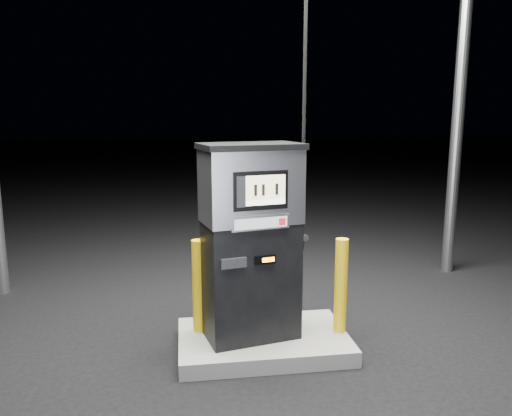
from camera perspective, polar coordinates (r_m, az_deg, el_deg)
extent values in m
plane|color=black|center=(4.97, 0.84, -15.78)|extent=(80.00, 80.00, 0.00)
cube|color=gray|center=(4.94, 0.84, -15.00)|extent=(1.60, 1.00, 0.15)
cylinder|color=gray|center=(7.39, 22.13, 10.22)|extent=(0.16, 0.16, 4.50)
cube|color=black|center=(4.68, -0.60, -8.20)|extent=(0.92, 0.65, 1.10)
cube|color=#B0B0B7|center=(4.47, -0.63, 2.52)|extent=(0.94, 0.67, 0.66)
cube|color=black|center=(4.44, -0.63, 7.08)|extent=(0.98, 0.71, 0.05)
cube|color=black|center=(4.24, 0.55, 2.00)|extent=(0.49, 0.13, 0.33)
cube|color=beige|center=(4.23, 1.12, 2.35)|extent=(0.35, 0.08, 0.21)
cube|color=white|center=(4.25, 1.12, 0.65)|extent=(0.35, 0.08, 0.04)
cube|color=#B0B0B7|center=(4.29, 0.54, -1.72)|extent=(0.52, 0.14, 0.12)
cube|color=#9DA0A5|center=(4.28, 0.61, -1.76)|extent=(0.47, 0.10, 0.09)
cube|color=#B90C1F|center=(4.35, 3.01, -1.57)|extent=(0.06, 0.02, 0.06)
cube|color=black|center=(4.39, 1.06, -5.93)|extent=(0.19, 0.06, 0.08)
cube|color=orange|center=(4.39, 1.43, -5.93)|extent=(0.11, 0.03, 0.04)
cube|color=black|center=(4.30, -2.56, -6.32)|extent=(0.23, 0.07, 0.09)
cube|color=black|center=(4.75, 4.65, -3.26)|extent=(0.12, 0.17, 0.22)
cylinder|color=gray|center=(4.77, 5.22, -3.20)|extent=(0.10, 0.20, 0.06)
cylinder|color=black|center=(4.59, 5.59, 14.74)|extent=(0.04, 0.04, 2.73)
cylinder|color=yellow|center=(4.84, -6.57, -8.85)|extent=(0.15, 0.15, 0.90)
cylinder|color=yellow|center=(4.86, 9.66, -8.75)|extent=(0.14, 0.14, 0.92)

